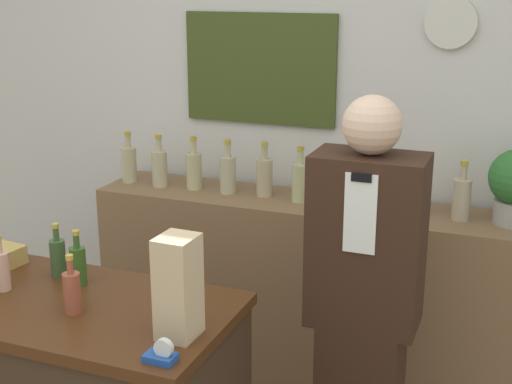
# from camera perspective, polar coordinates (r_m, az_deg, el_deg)

# --- Properties ---
(back_wall) EXTENTS (5.20, 0.09, 2.70)m
(back_wall) POSITION_cam_1_polar(r_m,az_deg,el_deg) (3.57, 4.97, 6.50)
(back_wall) COLOR silver
(back_wall) RESTS_ON ground_plane
(back_shelf) EXTENTS (2.23, 0.41, 0.96)m
(back_shelf) POSITION_cam_1_polar(r_m,az_deg,el_deg) (3.56, 4.94, -8.29)
(back_shelf) COLOR brown
(back_shelf) RESTS_ON ground_plane
(shopkeeper) EXTENTS (0.40, 0.25, 1.60)m
(shopkeeper) POSITION_cam_1_polar(r_m,az_deg,el_deg) (2.73, 8.59, -9.20)
(shopkeeper) COLOR #331E14
(shopkeeper) RESTS_ON ground_plane
(paper_bag) EXTENTS (0.11, 0.13, 0.32)m
(paper_bag) POSITION_cam_1_polar(r_m,az_deg,el_deg) (2.15, -6.25, -7.58)
(paper_bag) COLOR tan
(paper_bag) RESTS_ON display_counter
(tape_dispenser) EXTENTS (0.09, 0.06, 0.07)m
(tape_dispenser) POSITION_cam_1_polar(r_m,az_deg,el_deg) (2.08, -7.56, -12.75)
(tape_dispenser) COLOR #1E4799
(tape_dispenser) RESTS_ON display_counter
(gift_box) EXTENTS (0.16, 0.15, 0.07)m
(gift_box) POSITION_cam_1_polar(r_m,az_deg,el_deg) (2.87, -19.72, -4.85)
(gift_box) COLOR tan
(gift_box) RESTS_ON display_counter
(counter_bottle_2) EXTENTS (0.06, 0.06, 0.20)m
(counter_bottle_2) POSITION_cam_1_polar(r_m,az_deg,el_deg) (2.63, -19.71, -5.86)
(counter_bottle_2) COLOR tan
(counter_bottle_2) RESTS_ON display_counter
(counter_bottle_3) EXTENTS (0.06, 0.06, 0.20)m
(counter_bottle_3) POSITION_cam_1_polar(r_m,az_deg,el_deg) (2.69, -15.57, -4.98)
(counter_bottle_3) COLOR #37532C
(counter_bottle_3) RESTS_ON display_counter
(counter_bottle_4) EXTENTS (0.06, 0.06, 0.20)m
(counter_bottle_4) POSITION_cam_1_polar(r_m,az_deg,el_deg) (2.60, -14.05, -5.62)
(counter_bottle_4) COLOR #31541E
(counter_bottle_4) RESTS_ON display_counter
(counter_bottle_5) EXTENTS (0.06, 0.06, 0.20)m
(counter_bottle_5) POSITION_cam_1_polar(r_m,az_deg,el_deg) (2.39, -14.51, -7.69)
(counter_bottle_5) COLOR brown
(counter_bottle_5) RESTS_ON display_counter
(shelf_bottle_0) EXTENTS (0.08, 0.08, 0.27)m
(shelf_bottle_0) POSITION_cam_1_polar(r_m,az_deg,el_deg) (3.76, -10.12, 2.29)
(shelf_bottle_0) COLOR tan
(shelf_bottle_0) RESTS_ON back_shelf
(shelf_bottle_1) EXTENTS (0.08, 0.08, 0.27)m
(shelf_bottle_1) POSITION_cam_1_polar(r_m,az_deg,el_deg) (3.66, -7.73, 2.00)
(shelf_bottle_1) COLOR tan
(shelf_bottle_1) RESTS_ON back_shelf
(shelf_bottle_2) EXTENTS (0.08, 0.08, 0.27)m
(shelf_bottle_2) POSITION_cam_1_polar(r_m,az_deg,el_deg) (3.59, -4.99, 1.80)
(shelf_bottle_2) COLOR tan
(shelf_bottle_2) RESTS_ON back_shelf
(shelf_bottle_3) EXTENTS (0.08, 0.08, 0.27)m
(shelf_bottle_3) POSITION_cam_1_polar(r_m,az_deg,el_deg) (3.51, -2.27, 1.52)
(shelf_bottle_3) COLOR tan
(shelf_bottle_3) RESTS_ON back_shelf
(shelf_bottle_4) EXTENTS (0.08, 0.08, 0.27)m
(shelf_bottle_4) POSITION_cam_1_polar(r_m,az_deg,el_deg) (3.46, 0.68, 1.30)
(shelf_bottle_4) COLOR tan
(shelf_bottle_4) RESTS_ON back_shelf
(shelf_bottle_5) EXTENTS (0.08, 0.08, 0.27)m
(shelf_bottle_5) POSITION_cam_1_polar(r_m,az_deg,el_deg) (3.38, 3.49, 0.89)
(shelf_bottle_5) COLOR tan
(shelf_bottle_5) RESTS_ON back_shelf
(shelf_bottle_6) EXTENTS (0.08, 0.08, 0.27)m
(shelf_bottle_6) POSITION_cam_1_polar(r_m,az_deg,el_deg) (3.33, 6.52, 0.56)
(shelf_bottle_6) COLOR tan
(shelf_bottle_6) RESTS_ON back_shelf
(shelf_bottle_7) EXTENTS (0.08, 0.08, 0.27)m
(shelf_bottle_7) POSITION_cam_1_polar(r_m,az_deg,el_deg) (3.28, 9.62, 0.18)
(shelf_bottle_7) COLOR tan
(shelf_bottle_7) RESTS_ON back_shelf
(shelf_bottle_8) EXTENTS (0.08, 0.08, 0.27)m
(shelf_bottle_8) POSITION_cam_1_polar(r_m,az_deg,el_deg) (3.27, 12.90, -0.05)
(shelf_bottle_8) COLOR tan
(shelf_bottle_8) RESTS_ON back_shelf
(shelf_bottle_9) EXTENTS (0.08, 0.08, 0.27)m
(shelf_bottle_9) POSITION_cam_1_polar(r_m,az_deg,el_deg) (3.24, 16.12, -0.44)
(shelf_bottle_9) COLOR tan
(shelf_bottle_9) RESTS_ON back_shelf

